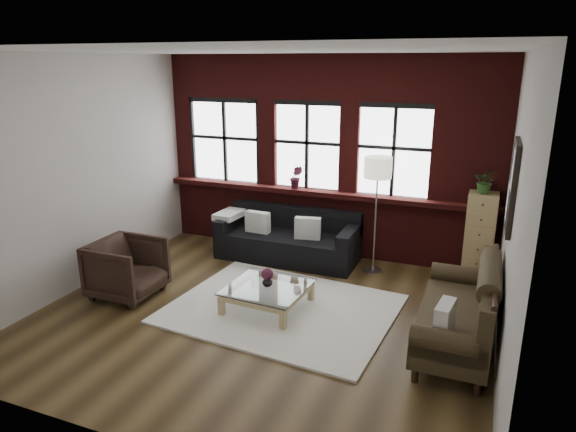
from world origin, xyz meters
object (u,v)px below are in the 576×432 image
at_px(vintage_settee, 456,305).
at_px(floor_lamp, 376,211).
at_px(armchair, 127,269).
at_px(vase, 267,281).
at_px(drawer_chest, 479,237).
at_px(coffee_table, 268,298).
at_px(dark_sofa, 288,235).

xyz_separation_m(vintage_settee, floor_lamp, (-1.32, 1.78, 0.45)).
relative_size(armchair, vase, 6.29).
distance_m(vase, drawer_chest, 3.17).
distance_m(coffee_table, floor_lamp, 2.14).
bearing_deg(vase, coffee_table, -45.00).
height_order(vintage_settee, vase, vintage_settee).
xyz_separation_m(dark_sofa, armchair, (-1.51, -2.08, -0.01)).
bearing_deg(dark_sofa, drawer_chest, 5.07).
height_order(coffee_table, floor_lamp, floor_lamp).
distance_m(dark_sofa, vintage_settee, 3.27).
xyz_separation_m(dark_sofa, vase, (0.42, -1.74, -0.02)).
bearing_deg(dark_sofa, vase, -76.53).
relative_size(armchair, coffee_table, 0.89).
xyz_separation_m(vase, floor_lamp, (0.99, 1.72, 0.57)).
relative_size(vintage_settee, vase, 14.00).
bearing_deg(vintage_settee, vase, 178.51).
xyz_separation_m(armchair, vase, (1.93, 0.34, -0.01)).
relative_size(armchair, drawer_chest, 0.66).
distance_m(vintage_settee, drawer_chest, 2.06).
relative_size(vintage_settee, coffee_table, 1.97).
bearing_deg(drawer_chest, vase, -140.89).
distance_m(vintage_settee, floor_lamp, 2.26).
height_order(dark_sofa, floor_lamp, floor_lamp).
distance_m(armchair, drawer_chest, 4.97).
bearing_deg(vintage_settee, coffee_table, 178.51).
relative_size(dark_sofa, armchair, 2.59).
xyz_separation_m(coffee_table, drawer_chest, (2.45, 1.99, 0.50)).
relative_size(dark_sofa, vintage_settee, 1.16).
bearing_deg(drawer_chest, coffee_table, -140.89).
xyz_separation_m(dark_sofa, floor_lamp, (1.41, -0.02, 0.55)).
height_order(armchair, floor_lamp, floor_lamp).
distance_m(dark_sofa, vase, 1.79).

